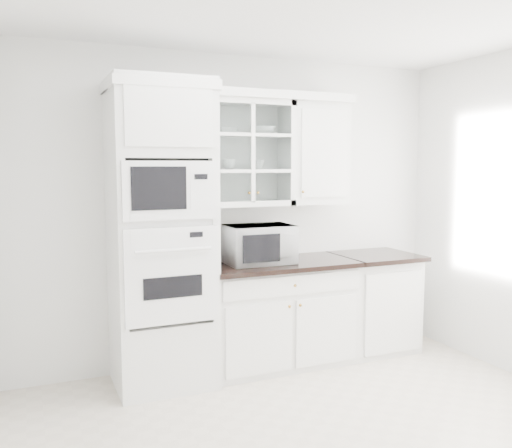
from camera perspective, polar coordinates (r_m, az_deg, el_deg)
name	(u,v)px	position (r m, az deg, el deg)	size (l,w,h in m)	color
ground	(337,447)	(3.67, 8.51, -22.19)	(4.00, 3.50, 0.01)	beige
room_shell	(307,161)	(3.61, 5.37, 6.67)	(4.00, 3.50, 2.70)	white
oven_column	(161,236)	(4.31, -9.93, -1.21)	(0.76, 0.68, 2.40)	white
base_cabinet_run	(278,312)	(4.82, 2.33, -9.28)	(1.32, 0.67, 0.92)	white
extra_base_cabinet	(373,301)	(5.31, 12.23, -7.95)	(0.72, 0.67, 0.92)	white
upper_cabinet_glass	(245,153)	(4.67, -1.12, 7.46)	(0.80, 0.33, 0.90)	white
upper_cabinet_solid	(315,154)	(4.96, 6.20, 7.35)	(0.55, 0.33, 0.90)	white
crown_molding	(235,94)	(4.64, -2.25, 13.47)	(2.14, 0.38, 0.07)	white
countertop_microwave	(258,244)	(4.60, 0.25, -2.10)	(0.56, 0.47, 0.33)	white
bowl_a	(224,131)	(4.60, -3.35, 9.79)	(0.21, 0.21, 0.05)	white
bowl_b	(263,131)	(4.74, 0.73, 9.80)	(0.22, 0.22, 0.07)	white
cup_a	(229,164)	(4.61, -2.83, 6.28)	(0.11, 0.11, 0.09)	white
cup_b	(259,165)	(4.72, 0.30, 6.27)	(0.09, 0.09, 0.09)	white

